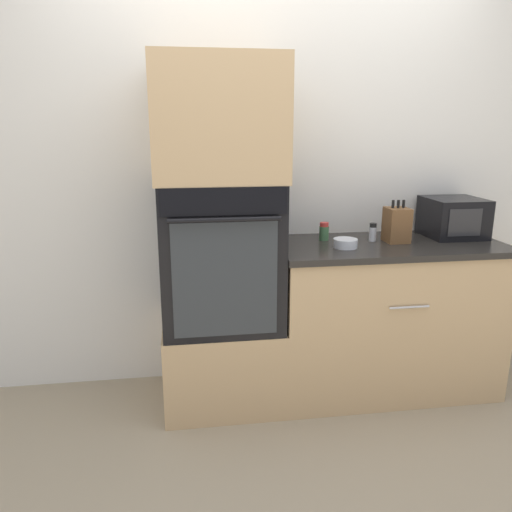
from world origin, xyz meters
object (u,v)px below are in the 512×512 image
Objects in this scene: knife_block at (397,225)px; condiment_jar_mid at (324,231)px; condiment_jar_far at (401,231)px; wall_oven at (220,253)px; bowl at (345,243)px; microwave at (453,217)px; condiment_jar_near at (373,232)px.

condiment_jar_mid is (-0.40, 0.10, -0.05)m from knife_block.
condiment_jar_mid is 0.49m from condiment_jar_far.
wall_oven is 11.59× the size of condiment_jar_far.
knife_block is at bearing 15.82° from bowl.
microwave is at bearing -1.06° from condiment_jar_mid.
wall_oven reaches higher than condiment_jar_far.
condiment_jar_far is (0.22, 0.10, -0.02)m from condiment_jar_near.
knife_block is (1.01, 0.02, 0.12)m from wall_oven.
microwave reaches higher than condiment_jar_mid.
wall_oven is 7.60× the size of condiment_jar_mid.
bowl is at bearing -164.18° from knife_block.
knife_block reaches higher than condiment_jar_far.
wall_oven reaches higher than bowl.
knife_block is at bearing 1.14° from wall_oven.
knife_block is at bearing -16.34° from condiment_jar_near.
condiment_jar_mid is (-0.06, 0.20, 0.03)m from bowl.
condiment_jar_near is (0.21, 0.13, 0.03)m from bowl.
wall_oven is 1.02m from knife_block.
microwave reaches higher than bowl.
condiment_jar_mid is at bearing -176.60° from condiment_jar_far.
condiment_jar_near is at bearing 32.49° from bowl.
condiment_jar_far reaches higher than bowl.
bowl is at bearing -147.51° from condiment_jar_near.
wall_oven is at bearing -178.86° from knife_block.
condiment_jar_mid reaches higher than bowl.
wall_oven reaches higher than knife_block.
condiment_jar_mid is at bearing 178.94° from microwave.
wall_oven is 5.95× the size of bowl.
wall_oven is at bearing -172.07° from condiment_jar_far.
condiment_jar_far is (-0.31, 0.04, -0.08)m from microwave.
bowl is at bearing -71.92° from condiment_jar_mid.
knife_block reaches higher than bowl.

